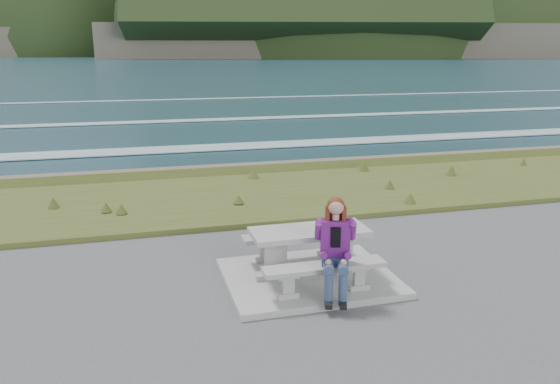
{
  "coord_description": "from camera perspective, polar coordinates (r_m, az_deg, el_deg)",
  "views": [
    {
      "loc": [
        -2.53,
        -7.53,
        3.53
      ],
      "look_at": [
        -0.14,
        1.2,
        1.15
      ],
      "focal_mm": 35.0,
      "sensor_mm": 36.0,
      "label": 1
    }
  ],
  "objects": [
    {
      "name": "concrete_slab",
      "position": [
        8.67,
        3.02,
        -8.92
      ],
      "size": [
        2.6,
        2.1,
        0.1
      ],
      "primitive_type": "cube",
      "color": "#9C9C97",
      "rests_on": "ground"
    },
    {
      "name": "picnic_table",
      "position": [
        8.44,
        3.08,
        -4.98
      ],
      "size": [
        1.8,
        0.75,
        0.75
      ],
      "color": "#9C9C97",
      "rests_on": "concrete_slab"
    },
    {
      "name": "bench_landward",
      "position": [
        7.91,
        4.67,
        -8.22
      ],
      "size": [
        1.8,
        0.35,
        0.45
      ],
      "color": "#9C9C97",
      "rests_on": "concrete_slab"
    },
    {
      "name": "bench_seaward",
      "position": [
        9.14,
        1.68,
        -4.93
      ],
      "size": [
        1.8,
        0.35,
        0.45
      ],
      "color": "#9C9C97",
      "rests_on": "concrete_slab"
    },
    {
      "name": "grass_verge",
      "position": [
        13.26,
        -3.75,
        -0.71
      ],
      "size": [
        160.0,
        4.5,
        0.22
      ],
      "primitive_type": "cube",
      "color": "#3E501E",
      "rests_on": "ground"
    },
    {
      "name": "shore_drop",
      "position": [
        16.03,
        -5.85,
        1.97
      ],
      "size": [
        160.0,
        0.8,
        2.2
      ],
      "primitive_type": "cube",
      "color": "#67614D",
      "rests_on": "ground"
    },
    {
      "name": "ocean",
      "position": [
        33.14,
        -10.78,
        5.36
      ],
      "size": [
        1600.0,
        1600.0,
        0.09
      ],
      "color": "#1C4151",
      "rests_on": "ground"
    },
    {
      "name": "headland_range",
      "position": [
        449.4,
        10.49,
        15.36
      ],
      "size": [
        729.83,
        363.95,
        197.43
      ],
      "color": "#67614D",
      "rests_on": "ground"
    },
    {
      "name": "seated_woman",
      "position": [
        7.76,
        5.78,
        -7.29
      ],
      "size": [
        0.59,
        0.79,
        1.43
      ],
      "rotation": [
        0.0,
        0.0,
        -0.31
      ],
      "color": "navy",
      "rests_on": "concrete_slab"
    }
  ]
}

